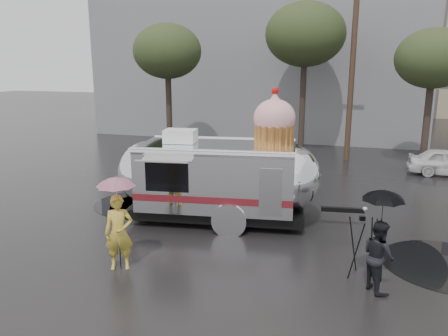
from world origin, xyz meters
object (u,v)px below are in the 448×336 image
(airstream_trailer, at_px, (221,174))
(person_right, at_px, (378,256))
(person_left, at_px, (119,232))
(tripod, at_px, (361,241))

(airstream_trailer, height_order, person_right, airstream_trailer)
(person_left, distance_m, tripod, 5.67)
(person_left, height_order, person_right, person_left)
(airstream_trailer, xyz_separation_m, person_right, (4.59, -3.22, -0.70))
(person_left, bearing_deg, airstream_trailer, 47.28)
(tripod, bearing_deg, airstream_trailer, 137.37)
(airstream_trailer, distance_m, tripod, 5.04)
(airstream_trailer, xyz_separation_m, tripod, (4.22, -2.68, -0.62))
(person_left, relative_size, tripod, 1.24)
(tripod, bearing_deg, person_left, -177.24)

